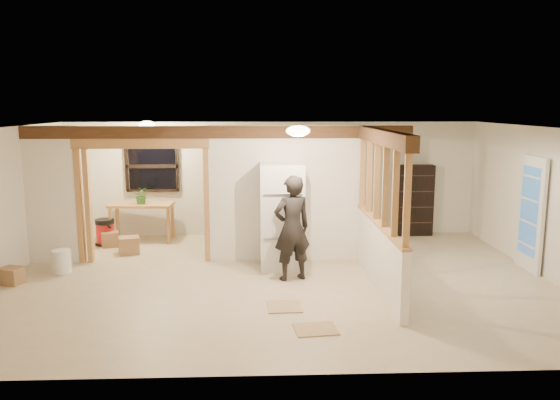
{
  "coord_description": "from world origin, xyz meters",
  "views": [
    {
      "loc": [
        -0.3,
        -8.68,
        2.86
      ],
      "look_at": [
        0.07,
        0.4,
        1.27
      ],
      "focal_mm": 35.0,
      "sensor_mm": 36.0,
      "label": 1
    }
  ],
  "objects_px": {
    "work_table": "(142,222)",
    "shop_vac": "(105,232)",
    "refrigerator": "(282,216)",
    "woman": "(292,228)",
    "bookshelf": "(415,200)"
  },
  "relations": [
    {
      "from": "work_table",
      "to": "bookshelf",
      "type": "xyz_separation_m",
      "value": [
        5.92,
        0.31,
        0.38
      ]
    },
    {
      "from": "woman",
      "to": "bookshelf",
      "type": "height_order",
      "value": "woman"
    },
    {
      "from": "woman",
      "to": "shop_vac",
      "type": "distance_m",
      "value": 4.49
    },
    {
      "from": "refrigerator",
      "to": "woman",
      "type": "relative_size",
      "value": 1.06
    },
    {
      "from": "refrigerator",
      "to": "shop_vac",
      "type": "distance_m",
      "value": 4.02
    },
    {
      "from": "shop_vac",
      "to": "work_table",
      "type": "bearing_deg",
      "value": 22.63
    },
    {
      "from": "refrigerator",
      "to": "woman",
      "type": "bearing_deg",
      "value": -80.1
    },
    {
      "from": "work_table",
      "to": "bookshelf",
      "type": "bearing_deg",
      "value": 7.41
    },
    {
      "from": "woman",
      "to": "bookshelf",
      "type": "relative_size",
      "value": 1.11
    },
    {
      "from": "work_table",
      "to": "bookshelf",
      "type": "height_order",
      "value": "bookshelf"
    },
    {
      "from": "work_table",
      "to": "bookshelf",
      "type": "distance_m",
      "value": 5.94
    },
    {
      "from": "woman",
      "to": "work_table",
      "type": "bearing_deg",
      "value": -61.92
    },
    {
      "from": "woman",
      "to": "shop_vac",
      "type": "relative_size",
      "value": 3.18
    },
    {
      "from": "work_table",
      "to": "shop_vac",
      "type": "xyz_separation_m",
      "value": [
        -0.71,
        -0.3,
        -0.13
      ]
    },
    {
      "from": "shop_vac",
      "to": "refrigerator",
      "type": "bearing_deg",
      "value": -25.02
    }
  ]
}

